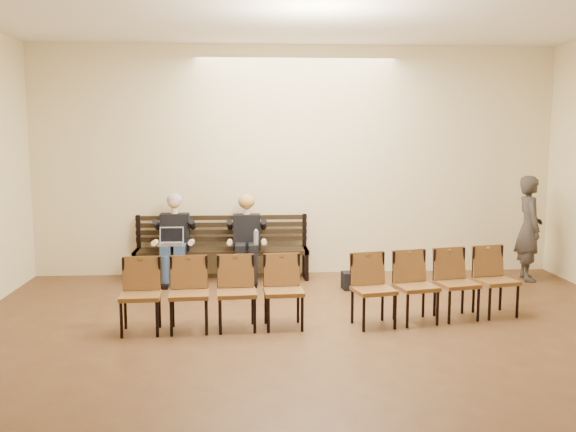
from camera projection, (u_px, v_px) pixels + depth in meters
name	position (u px, v px, depth m)	size (l,w,h in m)	color
ground	(343.00, 409.00, 5.12)	(10.00, 10.00, 0.00)	brown
room_walls	(332.00, 92.00, 5.57)	(8.02, 10.01, 3.51)	beige
bench	(222.00, 264.00, 9.62)	(2.60, 0.90, 0.45)	black
seated_man	(174.00, 240.00, 9.41)	(0.52, 0.72, 1.25)	black
seated_woman	(247.00, 242.00, 9.48)	(0.50, 0.69, 1.16)	black
laptop	(171.00, 245.00, 9.21)	(0.35, 0.27, 0.25)	silver
water_bottle	(256.00, 245.00, 9.29)	(0.07, 0.07, 0.23)	silver
bag	(354.00, 280.00, 9.00)	(0.33, 0.23, 0.24)	black
passerby	(529.00, 220.00, 9.47)	(0.66, 0.43, 1.80)	#322D29
chair_row_front	(213.00, 294.00, 7.10)	(2.01, 0.45, 0.83)	brown
chair_row_back	(437.00, 286.00, 7.46)	(2.02, 0.45, 0.83)	brown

